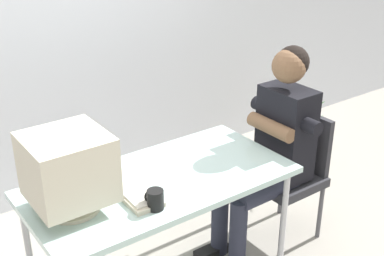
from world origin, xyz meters
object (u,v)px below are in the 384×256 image
Objects in this scene: office_chair at (291,169)px; potted_plant at (290,141)px; crt_monitor at (69,168)px; desk at (161,187)px; desk_mug at (155,199)px; keyboard at (132,191)px; person_seated at (272,145)px.

potted_plant is (0.61, 0.58, -0.19)m from office_chair.
potted_plant is (2.12, 0.53, -0.66)m from crt_monitor.
desk_mug is (-0.18, -0.23, 0.10)m from desk.
crt_monitor is (-0.51, 0.01, 0.28)m from desk.
desk is 3.46× the size of keyboard.
desk_mug reaches higher than potted_plant.
crt_monitor is at bearing 177.79° from person_seated.
desk is at bearing -161.68° from potted_plant.
desk_mug is at bearing -35.27° from crt_monitor.
crt_monitor is at bearing 179.27° from desk.
keyboard is 0.20m from desk_mug.
keyboard is 0.57× the size of potted_plant.
desk is at bearing -0.73° from crt_monitor.
office_chair is 1.16× the size of potted_plant.
keyboard is at bearing -7.93° from crt_monitor.
crt_monitor is 0.46× the size of office_chair.
keyboard is (0.31, -0.04, -0.21)m from crt_monitor.
desk is 1.70× the size of office_chair.
crt_monitor is at bearing 172.07° from keyboard.
desk_mug reaches higher than desk.
potted_plant is (1.81, 0.57, -0.45)m from keyboard.
potted_plant is (0.80, 0.58, -0.43)m from person_seated.
keyboard is 0.49× the size of office_chair.
desk_mug is at bearing -128.04° from desk.
crt_monitor is 1.59m from office_chair.
person_seated is at bearing -2.21° from crt_monitor.
potted_plant is at bearing 13.95° from crt_monitor.
office_chair is at bearing -1.92° from crt_monitor.
desk is 0.58m from crt_monitor.
office_chair reaches higher than desk.
potted_plant is at bearing 17.45° from keyboard.
person_seated is 1.08m from potted_plant.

